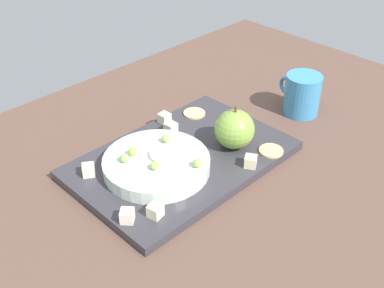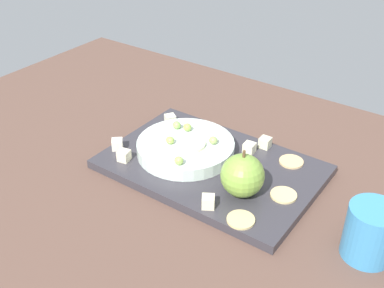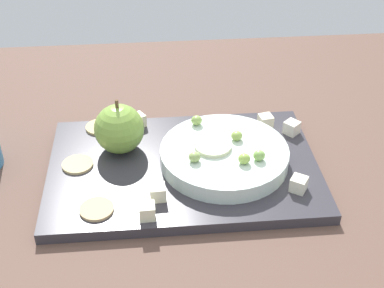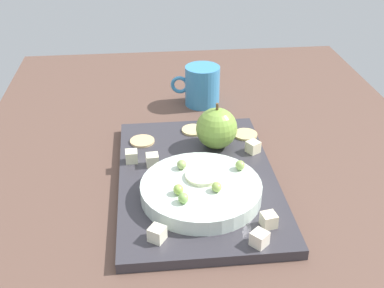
% 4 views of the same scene
% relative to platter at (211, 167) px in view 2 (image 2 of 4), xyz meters
% --- Properties ---
extents(table, '(1.34, 0.87, 0.03)m').
position_rel_platter_xyz_m(table, '(0.01, 0.03, -0.02)').
color(table, brown).
rests_on(table, ground).
extents(platter, '(0.39, 0.26, 0.02)m').
position_rel_platter_xyz_m(platter, '(0.00, 0.00, 0.00)').
color(platter, '#353339').
rests_on(platter, table).
extents(serving_dish, '(0.19, 0.19, 0.02)m').
position_rel_platter_xyz_m(serving_dish, '(0.06, -0.00, 0.02)').
color(serving_dish, silver).
rests_on(serving_dish, platter).
extents(apple_whole, '(0.07, 0.07, 0.07)m').
position_rel_platter_xyz_m(apple_whole, '(-0.09, 0.05, 0.05)').
color(apple_whole, '#7EA740').
rests_on(apple_whole, platter).
extents(apple_stem, '(0.01, 0.00, 0.01)m').
position_rel_platter_xyz_m(apple_stem, '(-0.09, 0.05, 0.09)').
color(apple_stem, brown).
rests_on(apple_stem, apple_whole).
extents(cheese_cube_0, '(0.03, 0.03, 0.02)m').
position_rel_platter_xyz_m(cheese_cube_0, '(0.18, 0.06, 0.02)').
color(cheese_cube_0, white).
rests_on(cheese_cube_0, platter).
extents(cheese_cube_1, '(0.02, 0.02, 0.02)m').
position_rel_platter_xyz_m(cheese_cube_1, '(-0.04, -0.07, 0.02)').
color(cheese_cube_1, '#F9F1CA').
rests_on(cheese_cube_1, platter).
extents(cheese_cube_2, '(0.03, 0.03, 0.02)m').
position_rel_platter_xyz_m(cheese_cube_2, '(0.15, -0.07, 0.02)').
color(cheese_cube_2, '#F1ECCD').
rests_on(cheese_cube_2, platter).
extents(cheese_cube_3, '(0.02, 0.02, 0.02)m').
position_rel_platter_xyz_m(cheese_cube_3, '(-0.05, -0.11, 0.02)').
color(cheese_cube_3, '#ECEBC0').
rests_on(cheese_cube_3, platter).
extents(cheese_cube_4, '(0.02, 0.02, 0.02)m').
position_rel_platter_xyz_m(cheese_cube_4, '(0.14, 0.09, 0.02)').
color(cheese_cube_4, '#F4E5BE').
rests_on(cheese_cube_4, platter).
extents(cheese_cube_5, '(0.03, 0.03, 0.02)m').
position_rel_platter_xyz_m(cheese_cube_5, '(-0.06, 0.11, 0.02)').
color(cheese_cube_5, '#F8EDBE').
rests_on(cheese_cube_5, platter).
extents(cracker_0, '(0.05, 0.05, 0.00)m').
position_rel_platter_xyz_m(cracker_0, '(-0.12, -0.09, 0.01)').
color(cracker_0, '#D7B37B').
rests_on(cracker_0, platter).
extents(cracker_1, '(0.05, 0.05, 0.00)m').
position_rel_platter_xyz_m(cracker_1, '(-0.15, 0.01, 0.01)').
color(cracker_1, '#DCC182').
rests_on(cracker_1, platter).
extents(cracker_2, '(0.05, 0.05, 0.00)m').
position_rel_platter_xyz_m(cracker_2, '(-0.13, 0.11, 0.01)').
color(cracker_2, '#D4B97B').
rests_on(cracker_2, platter).
extents(grape_0, '(0.02, 0.02, 0.01)m').
position_rel_platter_xyz_m(grape_0, '(0.02, -0.03, 0.04)').
color(grape_0, '#95B05F').
rests_on(grape_0, serving_dish).
extents(grape_1, '(0.02, 0.02, 0.02)m').
position_rel_platter_xyz_m(grape_1, '(0.03, 0.07, 0.04)').
color(grape_1, '#96B959').
rests_on(grape_1, serving_dish).
extents(grape_2, '(0.02, 0.02, 0.02)m').
position_rel_platter_xyz_m(grape_2, '(0.08, -0.04, 0.04)').
color(grape_2, '#9BC34F').
rests_on(grape_2, serving_dish).
extents(grape_3, '(0.02, 0.02, 0.01)m').
position_rel_platter_xyz_m(grape_3, '(0.08, 0.02, 0.04)').
color(grape_3, '#97B652').
rests_on(grape_3, serving_dish).
extents(grape_4, '(0.02, 0.02, 0.02)m').
position_rel_platter_xyz_m(grape_4, '(0.10, -0.03, 0.04)').
color(grape_4, '#8BBB5A').
rests_on(grape_4, serving_dish).
extents(apple_slice_0, '(0.05, 0.05, 0.01)m').
position_rel_platter_xyz_m(apple_slice_0, '(0.04, 0.00, 0.04)').
color(apple_slice_0, beige).
rests_on(apple_slice_0, serving_dish).
extents(cup, '(0.08, 0.11, 0.09)m').
position_rel_platter_xyz_m(cup, '(-0.31, 0.04, 0.04)').
color(cup, '#3C8CC3').
rests_on(cup, table).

